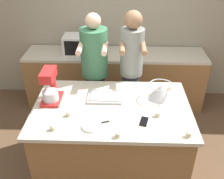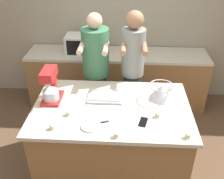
% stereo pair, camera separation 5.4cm
% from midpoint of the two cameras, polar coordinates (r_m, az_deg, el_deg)
% --- Properties ---
extents(ground_plane, '(16.00, 16.00, 0.00)m').
position_cam_midpoint_polar(ground_plane, '(3.41, 0.42, -16.54)').
color(ground_plane, brown).
extents(back_wall, '(10.00, 0.06, 2.70)m').
position_cam_midpoint_polar(back_wall, '(4.27, 1.81, 15.33)').
color(back_wall, gray).
rests_on(back_wall, ground_plane).
extents(island_counter, '(1.67, 1.08, 0.93)m').
position_cam_midpoint_polar(island_counter, '(3.08, 0.45, -10.75)').
color(island_counter, olive).
rests_on(island_counter, ground_plane).
extents(back_counter, '(2.80, 0.60, 0.90)m').
position_cam_midpoint_polar(back_counter, '(4.30, 1.46, 2.39)').
color(back_counter, olive).
rests_on(back_counter, ground_plane).
extents(person_left, '(0.35, 0.51, 1.72)m').
position_cam_midpoint_polar(person_left, '(3.46, -3.01, 3.21)').
color(person_left, '#232328').
rests_on(person_left, ground_plane).
extents(person_right, '(0.31, 0.49, 1.75)m').
position_cam_midpoint_polar(person_right, '(3.42, 4.88, 3.62)').
color(person_right, '#33384C').
rests_on(person_right, ground_plane).
extents(stand_mixer, '(0.20, 0.30, 0.38)m').
position_cam_midpoint_polar(stand_mixer, '(2.89, -12.65, 0.60)').
color(stand_mixer, red).
rests_on(stand_mixer, island_counter).
extents(mixing_bowl, '(0.28, 0.28, 0.17)m').
position_cam_midpoint_polar(mixing_bowl, '(2.93, 11.19, -0.46)').
color(mixing_bowl, '#BCBCC1').
rests_on(mixing_bowl, island_counter).
extents(baking_tray, '(0.38, 0.28, 0.04)m').
position_cam_midpoint_polar(baking_tray, '(2.93, -0.97, -1.48)').
color(baking_tray, '#BCBCC1').
rests_on(baking_tray, island_counter).
extents(microwave_oven, '(0.55, 0.33, 0.28)m').
position_cam_midpoint_polar(microwave_oven, '(4.09, -5.73, 9.81)').
color(microwave_oven, silver).
rests_on(microwave_oven, back_counter).
extents(cell_phone, '(0.10, 0.16, 0.01)m').
position_cam_midpoint_polar(cell_phone, '(2.60, 7.42, -7.00)').
color(cell_phone, black).
rests_on(cell_phone, island_counter).
extents(small_plate, '(0.18, 0.18, 0.02)m').
position_cam_midpoint_polar(small_plate, '(2.53, -4.19, -7.95)').
color(small_plate, white).
rests_on(small_plate, island_counter).
extents(knife, '(0.21, 0.09, 0.01)m').
position_cam_midpoint_polar(knife, '(2.59, 0.15, -6.85)').
color(knife, '#BCBCC1').
rests_on(knife, island_counter).
extents(cupcake_0, '(0.05, 0.05, 0.06)m').
position_cam_midpoint_polar(cupcake_0, '(2.55, -12.31, -7.85)').
color(cupcake_0, beige).
rests_on(cupcake_0, island_counter).
extents(cupcake_1, '(0.05, 0.05, 0.06)m').
position_cam_midpoint_polar(cupcake_1, '(2.50, 16.79, -9.51)').
color(cupcake_1, beige).
rests_on(cupcake_1, island_counter).
extents(cupcake_2, '(0.05, 0.05, 0.06)m').
position_cam_midpoint_polar(cupcake_2, '(3.13, 13.30, 0.23)').
color(cupcake_2, beige).
rests_on(cupcake_2, island_counter).
extents(cupcake_3, '(0.05, 0.05, 0.06)m').
position_cam_midpoint_polar(cupcake_3, '(3.30, -11.94, 2.12)').
color(cupcake_3, beige).
rests_on(cupcake_3, island_counter).
extents(cupcake_4, '(0.05, 0.05, 0.06)m').
position_cam_midpoint_polar(cupcake_4, '(2.40, 1.62, -9.78)').
color(cupcake_4, beige).
rests_on(cupcake_4, island_counter).
extents(cupcake_5, '(0.05, 0.05, 0.06)m').
position_cam_midpoint_polar(cupcake_5, '(2.68, 10.47, -5.38)').
color(cupcake_5, beige).
rests_on(cupcake_5, island_counter).
extents(cupcake_6, '(0.05, 0.05, 0.06)m').
position_cam_midpoint_polar(cupcake_6, '(2.69, -8.93, -5.03)').
color(cupcake_6, beige).
rests_on(cupcake_6, island_counter).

